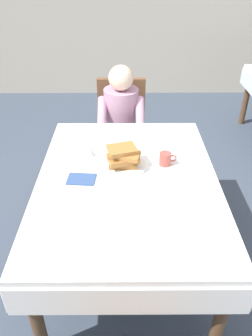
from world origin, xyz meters
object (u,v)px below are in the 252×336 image
object	(u,v)px
cup_coffee	(165,159)
knife_right_of_plate	(154,168)
diner_person	(121,117)
spoon_near_edge	(132,199)
dining_table_main	(127,190)
plate_breakfast	(125,166)
breakfast_stack	(123,157)
syrup_pitcher	(89,151)
fork_left_of_plate	(95,169)
chair_diner	(121,124)

from	to	relation	value
cup_coffee	knife_right_of_plate	size ratio (longest dim) A/B	0.57
diner_person	spoon_near_edge	distance (m)	1.22
dining_table_main	diner_person	distance (m)	1.01
plate_breakfast	breakfast_stack	world-z (taller)	breakfast_stack
syrup_pitcher	fork_left_of_plate	world-z (taller)	syrup_pitcher
plate_breakfast	spoon_near_edge	bearing A→B (deg)	-83.21
breakfast_stack	spoon_near_edge	bearing A→B (deg)	-81.85
chair_diner	knife_right_of_plate	bearing A→B (deg)	101.51
plate_breakfast	spoon_near_edge	distance (m)	0.33
knife_right_of_plate	breakfast_stack	bearing A→B (deg)	81.58
diner_person	fork_left_of_plate	xyz separation A→B (m)	(-0.16, -0.91, 0.07)
fork_left_of_plate	spoon_near_edge	distance (m)	0.38
breakfast_stack	syrup_pitcher	size ratio (longest dim) A/B	2.80
breakfast_stack	knife_right_of_plate	world-z (taller)	breakfast_stack
diner_person	knife_right_of_plate	world-z (taller)	diner_person
fork_left_of_plate	diner_person	bearing A→B (deg)	-14.99
cup_coffee	syrup_pitcher	distance (m)	0.51
cup_coffee	fork_left_of_plate	bearing A→B (deg)	-173.88
chair_diner	fork_left_of_plate	world-z (taller)	chair_diner
knife_right_of_plate	syrup_pitcher	bearing A→B (deg)	66.98
fork_left_of_plate	spoon_near_edge	size ratio (longest dim) A/B	1.20
dining_table_main	spoon_near_edge	xyz separation A→B (m)	(0.02, -0.20, 0.09)
fork_left_of_plate	syrup_pitcher	bearing A→B (deg)	10.89
breakfast_stack	spoon_near_edge	size ratio (longest dim) A/B	1.49
cup_coffee	syrup_pitcher	size ratio (longest dim) A/B	1.41
breakfast_stack	knife_right_of_plate	size ratio (longest dim) A/B	1.12
plate_breakfast	knife_right_of_plate	distance (m)	0.19
fork_left_of_plate	spoon_near_edge	bearing A→B (deg)	-147.95
plate_breakfast	breakfast_stack	bearing A→B (deg)	174.31
syrup_pitcher	plate_breakfast	bearing A→B (deg)	-30.73
knife_right_of_plate	dining_table_main	bearing A→B (deg)	118.35
dining_table_main	plate_breakfast	distance (m)	0.16
chair_diner	spoon_near_edge	xyz separation A→B (m)	(0.07, -1.37, 0.21)
breakfast_stack	cup_coffee	size ratio (longest dim) A/B	1.98
diner_person	breakfast_stack	xyz separation A→B (m)	(0.02, -0.89, 0.15)
plate_breakfast	knife_right_of_plate	bearing A→B (deg)	-6.01
breakfast_stack	spoon_near_edge	distance (m)	0.34
breakfast_stack	chair_diner	bearing A→B (deg)	91.06
dining_table_main	syrup_pitcher	xyz separation A→B (m)	(-0.25, 0.26, 0.13)
cup_coffee	spoon_near_edge	size ratio (longest dim) A/B	0.75
syrup_pitcher	spoon_near_edge	distance (m)	0.54
diner_person	plate_breakfast	xyz separation A→B (m)	(0.03, -0.89, 0.08)
diner_person	spoon_near_edge	xyz separation A→B (m)	(0.07, -1.22, 0.07)
knife_right_of_plate	diner_person	bearing A→B (deg)	10.99
breakfast_stack	spoon_near_edge	xyz separation A→B (m)	(0.05, -0.33, -0.07)
dining_table_main	spoon_near_edge	bearing A→B (deg)	-84.19
cup_coffee	spoon_near_edge	xyz separation A→B (m)	(-0.22, -0.35, -0.04)
fork_left_of_plate	plate_breakfast	bearing A→B (deg)	-88.85
knife_right_of_plate	spoon_near_edge	bearing A→B (deg)	151.14
diner_person	plate_breakfast	distance (m)	0.90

